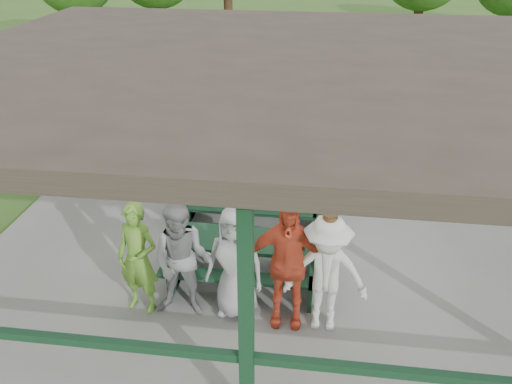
# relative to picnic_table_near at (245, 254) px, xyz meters

# --- Properties ---
(ground) EXTENTS (90.00, 90.00, 0.00)m
(ground) POSITION_rel_picnic_table_near_xyz_m (0.42, 1.20, -0.57)
(ground) COLOR #33551A
(ground) RESTS_ON ground
(concrete_slab) EXTENTS (10.00, 8.00, 0.10)m
(concrete_slab) POSITION_rel_picnic_table_near_xyz_m (0.42, 1.20, -0.52)
(concrete_slab) COLOR slate
(concrete_slab) RESTS_ON ground
(pavilion_structure) EXTENTS (10.60, 8.60, 3.24)m
(pavilion_structure) POSITION_rel_picnic_table_near_xyz_m (0.42, 1.20, 2.60)
(pavilion_structure) COLOR black
(pavilion_structure) RESTS_ON concrete_slab
(picnic_table_near) EXTENTS (2.43, 1.39, 0.75)m
(picnic_table_near) POSITION_rel_picnic_table_near_xyz_m (0.00, 0.00, 0.00)
(picnic_table_near) COLOR black
(picnic_table_near) RESTS_ON concrete_slab
(picnic_table_far) EXTENTS (2.69, 1.39, 0.75)m
(picnic_table_far) POSITION_rel_picnic_table_near_xyz_m (-0.15, 2.00, 0.01)
(picnic_table_far) COLOR black
(picnic_table_far) RESTS_ON concrete_slab
(table_setting) EXTENTS (2.40, 0.45, 0.10)m
(table_setting) POSITION_rel_picnic_table_near_xyz_m (0.15, 0.02, 0.31)
(table_setting) COLOR white
(table_setting) RESTS_ON picnic_table_near
(contestant_green) EXTENTS (0.69, 0.53, 1.71)m
(contestant_green) POSITION_rel_picnic_table_near_xyz_m (-1.38, -0.88, 0.38)
(contestant_green) COLOR #5E932E
(contestant_green) RESTS_ON concrete_slab
(contestant_grey_left) EXTENTS (0.86, 0.67, 1.76)m
(contestant_grey_left) POSITION_rel_picnic_table_near_xyz_m (-0.74, -0.89, 0.41)
(contestant_grey_left) COLOR gray
(contestant_grey_left) RESTS_ON concrete_slab
(contestant_grey_mid) EXTENTS (0.90, 0.66, 1.69)m
(contestant_grey_mid) POSITION_rel_picnic_table_near_xyz_m (-0.02, -0.79, 0.38)
(contestant_grey_mid) COLOR gray
(contestant_grey_mid) RESTS_ON concrete_slab
(contestant_red) EXTENTS (1.12, 0.48, 1.91)m
(contestant_red) POSITION_rel_picnic_table_near_xyz_m (0.70, -0.88, 0.49)
(contestant_red) COLOR #C04025
(contestant_red) RESTS_ON concrete_slab
(contestant_white_fedora) EXTENTS (1.14, 0.68, 1.80)m
(contestant_white_fedora) POSITION_rel_picnic_table_near_xyz_m (1.24, -0.93, 0.40)
(contestant_white_fedora) COLOR beige
(contestant_white_fedora) RESTS_ON concrete_slab
(spectator_lblue) EXTENTS (1.67, 0.80, 1.72)m
(spectator_lblue) POSITION_rel_picnic_table_near_xyz_m (-0.21, 2.73, 0.39)
(spectator_lblue) COLOR #93CEE4
(spectator_lblue) RESTS_ON concrete_slab
(spectator_blue) EXTENTS (0.72, 0.47, 1.97)m
(spectator_blue) POSITION_rel_picnic_table_near_xyz_m (-1.28, 3.40, 0.51)
(spectator_blue) COLOR #4269AB
(spectator_blue) RESTS_ON concrete_slab
(spectator_grey) EXTENTS (0.97, 0.87, 1.64)m
(spectator_grey) POSITION_rel_picnic_table_near_xyz_m (1.80, 2.88, 0.35)
(spectator_grey) COLOR #959598
(spectator_grey) RESTS_ON concrete_slab
(pickup_truck) EXTENTS (5.73, 4.45, 1.45)m
(pickup_truck) POSITION_rel_picnic_table_near_xyz_m (3.28, 10.25, 0.15)
(pickup_truck) COLOR silver
(pickup_truck) RESTS_ON ground
(farm_trailer) EXTENTS (3.91, 2.32, 1.36)m
(farm_trailer) POSITION_rel_picnic_table_near_xyz_m (-1.44, 8.63, 0.10)
(farm_trailer) COLOR #1B3A95
(farm_trailer) RESTS_ON ground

